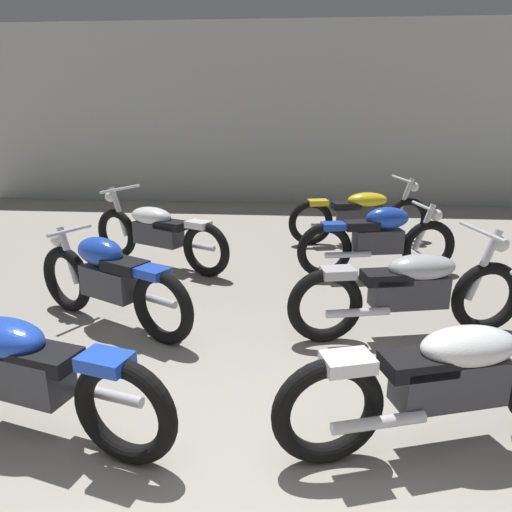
% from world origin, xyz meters
% --- Properties ---
extents(back_wall, '(12.67, 0.24, 3.60)m').
position_xyz_m(back_wall, '(0.00, 8.61, 1.80)').
color(back_wall, '#B2B2AD').
rests_on(back_wall, ground).
extents(motorcycle_left_row_0, '(2.12, 0.83, 0.97)m').
position_xyz_m(motorcycle_left_row_0, '(-1.28, 0.72, 0.45)').
color(motorcycle_left_row_0, black).
rests_on(motorcycle_left_row_0, ground).
extents(motorcycle_left_row_1, '(1.79, 1.02, 0.88)m').
position_xyz_m(motorcycle_left_row_1, '(-1.31, 2.30, 0.46)').
color(motorcycle_left_row_1, black).
rests_on(motorcycle_left_row_1, ground).
extents(motorcycle_left_row_2, '(2.00, 1.11, 0.97)m').
position_xyz_m(motorcycle_left_row_2, '(-1.37, 4.09, 0.45)').
color(motorcycle_left_row_2, black).
rests_on(motorcycle_left_row_2, ground).
extents(motorcycle_right_row_0, '(2.11, 0.89, 0.97)m').
position_xyz_m(motorcycle_right_row_0, '(1.33, 0.84, 0.45)').
color(motorcycle_right_row_0, black).
rests_on(motorcycle_right_row_0, ground).
extents(motorcycle_right_row_1, '(2.14, 0.79, 0.97)m').
position_xyz_m(motorcycle_right_row_1, '(1.41, 2.31, 0.45)').
color(motorcycle_right_row_1, black).
rests_on(motorcycle_right_row_1, ground).
extents(motorcycle_right_row_2, '(1.95, 0.64, 0.88)m').
position_xyz_m(motorcycle_right_row_2, '(1.39, 3.96, 0.46)').
color(motorcycle_right_row_2, black).
rests_on(motorcycle_right_row_2, ground).
extents(motorcycle_right_row_3, '(2.14, 0.79, 0.97)m').
position_xyz_m(motorcycle_right_row_3, '(1.35, 5.44, 0.45)').
color(motorcycle_right_row_3, black).
rests_on(motorcycle_right_row_3, ground).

